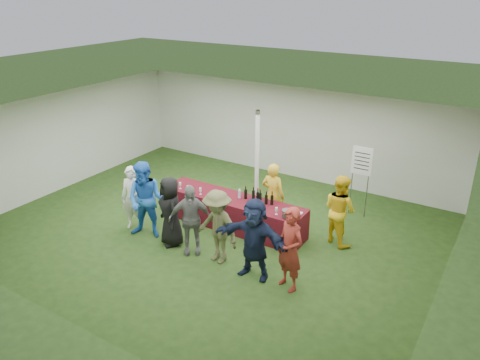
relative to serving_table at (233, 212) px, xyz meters
The scene contains 18 objects.
ground 0.63m from the serving_table, 129.93° to the right, with size 60.00×60.00×0.00m, color #284719.
tent 1.28m from the serving_table, 77.77° to the left, with size 10.00×10.00×10.00m.
serving_table is the anchor object (origin of this frame).
wine_bottles 0.81m from the serving_table, 13.50° to the left, with size 0.74×0.13×0.32m.
wine_glasses 0.71m from the serving_table, 152.22° to the right, with size 2.70×0.14×0.16m.
water_bottle 0.50m from the serving_table, 30.86° to the left, with size 0.07×0.07×0.23m.
bar_towel 1.66m from the serving_table, ahead, with size 0.25×0.18×0.03m, color white.
dump_bucket 1.61m from the serving_table, ahead, with size 0.23×0.23×0.18m, color slate.
wine_list_sign 3.30m from the serving_table, 42.78° to the left, with size 0.50×0.03×1.80m.
staff_pourer 1.04m from the serving_table, 32.34° to the left, with size 0.59×0.39×1.61m, color gold.
staff_back 2.51m from the serving_table, 14.79° to the left, with size 0.78×0.61×1.61m, color yellow.
customer_0 2.36m from the serving_table, 146.62° to the right, with size 0.56×0.37×1.55m, color white.
customer_1 2.06m from the serving_table, 135.10° to the right, with size 0.87×0.68×1.80m, color blue.
customer_2 1.62m from the serving_table, 117.89° to the right, with size 0.78×0.50×1.59m, color black.
customer_3 1.51m from the serving_table, 95.37° to the right, with size 0.92×0.38×1.57m, color slate.
customer_4 1.59m from the serving_table, 68.95° to the right, with size 1.04×0.60×1.61m, color brown.
customer_5 2.15m from the serving_table, 45.83° to the right, with size 1.56×0.50×1.68m, color #16203B.
customer_6 2.71m from the serving_table, 33.80° to the right, with size 0.61×0.40×1.68m, color maroon.
Camera 1 is at (5.71, -7.94, 5.42)m, focal length 35.00 mm.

